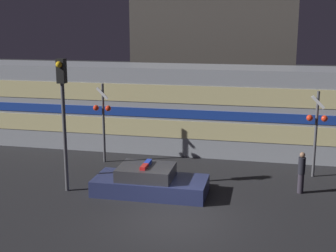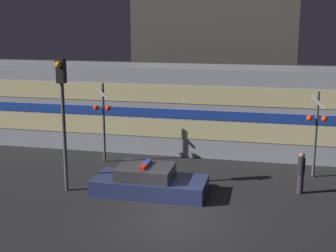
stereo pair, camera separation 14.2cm
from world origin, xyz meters
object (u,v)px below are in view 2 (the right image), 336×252
object	(u,v)px
train	(181,108)
police_car	(149,182)
pedestrian	(301,172)
crossing_signal_near	(316,127)
traffic_light_corner	(63,103)

from	to	relation	value
train	police_car	distance (m)	6.81
police_car	train	bearing A→B (deg)	89.95
pedestrian	police_car	bearing A→B (deg)	-166.95
police_car	crossing_signal_near	xyz separation A→B (m)	(6.23, 3.37, 1.72)
pedestrian	crossing_signal_near	world-z (taller)	crossing_signal_near
crossing_signal_near	traffic_light_corner	bearing A→B (deg)	-158.05
police_car	traffic_light_corner	world-z (taller)	traffic_light_corner
train	pedestrian	world-z (taller)	train
police_car	crossing_signal_near	bearing A→B (deg)	27.64
train	pedestrian	size ratio (longest dim) A/B	14.66
police_car	crossing_signal_near	world-z (taller)	crossing_signal_near
police_car	pedestrian	world-z (taller)	pedestrian
train	police_car	world-z (taller)	train
traffic_light_corner	police_car	bearing A→B (deg)	7.59
pedestrian	crossing_signal_near	distance (m)	2.53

